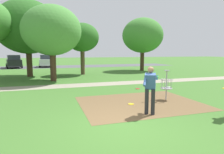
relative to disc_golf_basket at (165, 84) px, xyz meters
name	(u,v)px	position (x,y,z in m)	size (l,w,h in m)	color
ground_plane	(126,127)	(-2.97, -2.55, -0.75)	(160.00, 160.00, 0.00)	#3D6B28
dirt_tee_pad	(140,103)	(-1.36, -0.17, -0.75)	(5.16, 4.00, 0.01)	brown
disc_golf_basket	(165,84)	(0.00, 0.00, 0.00)	(0.98, 0.58, 1.39)	#9E9EA3
player_throwing	(150,87)	(-1.72, -1.69, 0.23)	(0.97, 0.79, 1.71)	#232328
frisbee_near_basket	(131,104)	(-1.82, -0.25, -0.74)	(0.25, 0.25, 0.02)	gold
frisbee_by_tee	(138,89)	(-0.02, 2.88, -0.74)	(0.24, 0.24, 0.02)	red
frisbee_mid_grass	(169,87)	(2.11, 2.80, -0.74)	(0.25, 0.25, 0.02)	white
tree_near_right	(28,27)	(-6.81, 11.58, 3.68)	(5.59, 5.59, 6.83)	#422D1E
tree_mid_left	(52,31)	(-4.80, 7.95, 3.08)	(4.43, 4.43, 5.73)	#422D1E
tree_mid_center	(143,36)	(5.71, 13.77, 3.45)	(4.87, 4.87, 6.29)	#422D1E
tree_mid_right	(82,38)	(-1.90, 11.70, 2.88)	(3.29, 3.29, 5.07)	brown
parking_lot_strip	(64,67)	(-2.97, 23.53, -0.75)	(36.00, 6.00, 0.01)	#4C4C51
parked_car_leftmost	(14,61)	(-9.88, 22.95, 0.17)	(2.65, 4.49, 1.84)	black
parked_car_center_left	(46,61)	(-5.48, 23.72, 0.17)	(2.06, 4.25, 1.84)	silver
gravel_path	(83,85)	(-2.97, 5.31, -0.75)	(40.00, 1.55, 0.00)	gray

